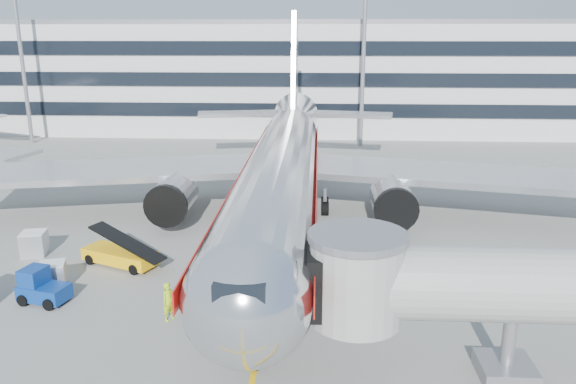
{
  "coord_description": "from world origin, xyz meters",
  "views": [
    {
      "loc": [
        2.55,
        -28.91,
        13.82
      ],
      "look_at": [
        0.69,
        5.76,
        4.0
      ],
      "focal_mm": 35.0,
      "sensor_mm": 36.0,
      "label": 1
    }
  ],
  "objects_px": {
    "ramp_worker": "(169,302)",
    "cargo_container_left": "(53,275)",
    "cargo_container_right": "(34,243)",
    "main_jet": "(283,167)",
    "baggage_tug": "(41,287)",
    "belt_loader": "(120,254)"
  },
  "relations": [
    {
      "from": "ramp_worker",
      "to": "cargo_container_left",
      "type": "bearing_deg",
      "value": 100.84
    },
    {
      "from": "cargo_container_right",
      "to": "ramp_worker",
      "type": "distance_m",
      "value": 13.52
    },
    {
      "from": "main_jet",
      "to": "cargo_container_right",
      "type": "xyz_separation_m",
      "value": [
        -15.62,
        -7.67,
        -3.45
      ]
    },
    {
      "from": "baggage_tug",
      "to": "cargo_container_right",
      "type": "xyz_separation_m",
      "value": [
        -3.6,
        6.42,
        -0.04
      ]
    },
    {
      "from": "main_jet",
      "to": "cargo_container_right",
      "type": "distance_m",
      "value": 17.74
    },
    {
      "from": "belt_loader",
      "to": "cargo_container_left",
      "type": "xyz_separation_m",
      "value": [
        -2.67,
        -3.38,
        0.06
      ]
    },
    {
      "from": "main_jet",
      "to": "baggage_tug",
      "type": "bearing_deg",
      "value": -130.46
    },
    {
      "from": "belt_loader",
      "to": "cargo_container_left",
      "type": "bearing_deg",
      "value": -128.34
    },
    {
      "from": "main_jet",
      "to": "cargo_container_left",
      "type": "bearing_deg",
      "value": -134.65
    },
    {
      "from": "baggage_tug",
      "to": "ramp_worker",
      "type": "height_order",
      "value": "ramp_worker"
    },
    {
      "from": "belt_loader",
      "to": "cargo_container_right",
      "type": "relative_size",
      "value": 2.99
    },
    {
      "from": "main_jet",
      "to": "ramp_worker",
      "type": "xyz_separation_m",
      "value": [
        -4.73,
        -15.67,
        -3.24
      ]
    },
    {
      "from": "main_jet",
      "to": "cargo_container_right",
      "type": "bearing_deg",
      "value": -153.83
    },
    {
      "from": "cargo_container_right",
      "to": "belt_loader",
      "type": "bearing_deg",
      "value": -12.05
    },
    {
      "from": "baggage_tug",
      "to": "cargo_container_left",
      "type": "height_order",
      "value": "baggage_tug"
    },
    {
      "from": "main_jet",
      "to": "cargo_container_right",
      "type": "height_order",
      "value": "main_jet"
    },
    {
      "from": "cargo_container_left",
      "to": "ramp_worker",
      "type": "bearing_deg",
      "value": -23.92
    },
    {
      "from": "main_jet",
      "to": "cargo_container_left",
      "type": "xyz_separation_m",
      "value": [
        -12.21,
        -12.36,
        -3.49
      ]
    },
    {
      "from": "cargo_container_left",
      "to": "cargo_container_right",
      "type": "distance_m",
      "value": 5.79
    },
    {
      "from": "main_jet",
      "to": "belt_loader",
      "type": "height_order",
      "value": "main_jet"
    },
    {
      "from": "belt_loader",
      "to": "ramp_worker",
      "type": "xyz_separation_m",
      "value": [
        4.8,
        -6.7,
        0.31
      ]
    },
    {
      "from": "belt_loader",
      "to": "baggage_tug",
      "type": "height_order",
      "value": "belt_loader"
    }
  ]
}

